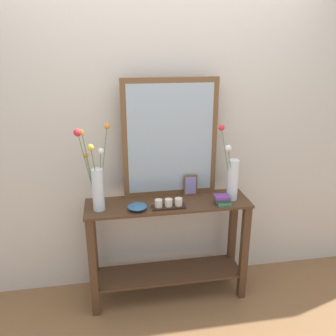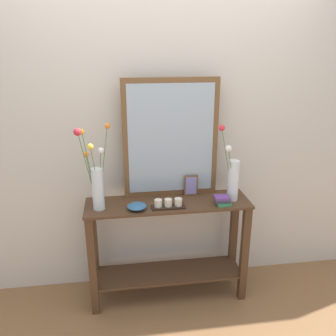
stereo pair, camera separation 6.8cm
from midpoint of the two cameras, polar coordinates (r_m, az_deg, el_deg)
ground_plane at (r=3.15m, az=-0.66°, el=-19.58°), size 7.00×6.00×0.02m
wall_back at (r=2.81m, az=-1.74°, el=6.65°), size 6.40×0.08×2.70m
console_table at (r=2.85m, az=-0.70°, el=-11.66°), size 1.24×0.35×0.83m
mirror_leaning at (r=2.68m, az=-0.38°, el=4.67°), size 0.72×0.03×0.91m
tall_vase_left at (r=2.55m, az=-12.18°, el=-2.02°), size 0.24×0.21×0.61m
vase_right at (r=2.72m, az=9.53°, el=-1.36°), size 0.17×0.10×0.59m
candle_tray at (r=2.60m, az=-0.66°, el=-5.79°), size 0.24×0.09×0.07m
picture_frame_small at (r=2.79m, az=2.92°, el=-2.78°), size 0.11×0.01×0.17m
decorative_bowl at (r=2.58m, az=-5.71°, el=-6.19°), size 0.14×0.14×0.04m
book_stack at (r=2.68m, az=7.99°, el=-5.06°), size 0.12×0.10×0.07m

